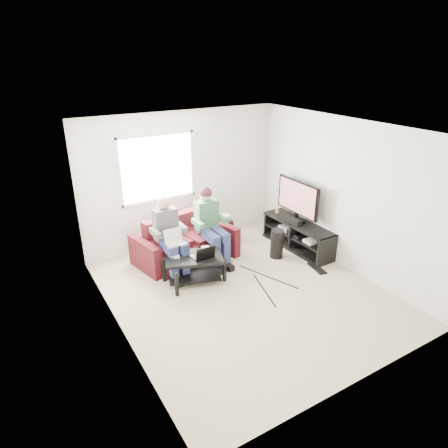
{
  "coord_description": "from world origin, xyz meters",
  "views": [
    {
      "loc": [
        -3.08,
        -4.52,
        3.56
      ],
      "look_at": [
        -0.04,
        0.6,
        0.99
      ],
      "focal_mm": 32.0,
      "sensor_mm": 36.0,
      "label": 1
    }
  ],
  "objects_px": {
    "end_table": "(224,230)",
    "tv_stand": "(298,237)",
    "sofa": "(184,244)",
    "tv": "(298,199)",
    "coffee_table": "(194,263)",
    "subwoofer": "(277,244)"
  },
  "relations": [
    {
      "from": "sofa",
      "to": "coffee_table",
      "type": "relative_size",
      "value": 1.76
    },
    {
      "from": "sofa",
      "to": "tv",
      "type": "bearing_deg",
      "value": -16.36
    },
    {
      "from": "sofa",
      "to": "tv",
      "type": "height_order",
      "value": "tv"
    },
    {
      "from": "end_table",
      "to": "subwoofer",
      "type": "bearing_deg",
      "value": -65.15
    },
    {
      "from": "tv_stand",
      "to": "tv",
      "type": "relative_size",
      "value": 1.49
    },
    {
      "from": "sofa",
      "to": "coffee_table",
      "type": "bearing_deg",
      "value": -104.2
    },
    {
      "from": "tv_stand",
      "to": "tv",
      "type": "bearing_deg",
      "value": 91.47
    },
    {
      "from": "sofa",
      "to": "tv",
      "type": "distance_m",
      "value": 2.31
    },
    {
      "from": "subwoofer",
      "to": "sofa",
      "type": "bearing_deg",
      "value": 151.92
    },
    {
      "from": "sofa",
      "to": "subwoofer",
      "type": "relative_size",
      "value": 3.41
    },
    {
      "from": "tv",
      "to": "end_table",
      "type": "bearing_deg",
      "value": 140.74
    },
    {
      "from": "sofa",
      "to": "end_table",
      "type": "relative_size",
      "value": 3.31
    },
    {
      "from": "coffee_table",
      "to": "tv_stand",
      "type": "height_order",
      "value": "tv_stand"
    },
    {
      "from": "end_table",
      "to": "tv_stand",
      "type": "bearing_deg",
      "value": -42.2
    },
    {
      "from": "sofa",
      "to": "subwoofer",
      "type": "xyz_separation_m",
      "value": [
        1.52,
        -0.81,
        -0.03
      ]
    },
    {
      "from": "subwoofer",
      "to": "end_table",
      "type": "relative_size",
      "value": 0.97
    },
    {
      "from": "tv",
      "to": "end_table",
      "type": "xyz_separation_m",
      "value": [
        -1.1,
        0.9,
        -0.74
      ]
    },
    {
      "from": "sofa",
      "to": "tv_stand",
      "type": "distance_m",
      "value": 2.23
    },
    {
      "from": "coffee_table",
      "to": "end_table",
      "type": "height_order",
      "value": "end_table"
    },
    {
      "from": "sofa",
      "to": "coffee_table",
      "type": "height_order",
      "value": "sofa"
    },
    {
      "from": "tv",
      "to": "end_table",
      "type": "distance_m",
      "value": 1.6
    },
    {
      "from": "sofa",
      "to": "tv",
      "type": "relative_size",
      "value": 1.72
    }
  ]
}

